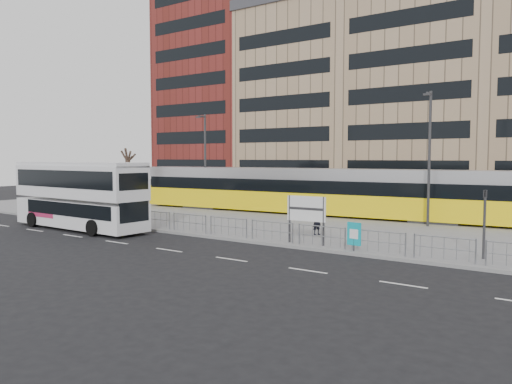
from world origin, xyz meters
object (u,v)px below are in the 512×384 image
Objects in this scene: pedestrian at (317,220)px; lamp_post_east at (429,153)px; tram at (307,191)px; bare_tree at (127,147)px; double_decker_bus at (79,193)px; traffic_light_east at (485,215)px; traffic_light_west at (130,194)px; station_sign at (306,211)px; lamp_post_west at (205,158)px; ad_panel at (354,234)px.

lamp_post_east reaches higher than pedestrian.
tram is 17.03m from bare_tree.
double_decker_bus is 24.00m from traffic_light_east.
traffic_light_west is at bearing -126.98° from tram.
bare_tree reaches higher than station_sign.
pedestrian is at bearing 162.54° from traffic_light_east.
lamp_post_east is (3.28, 10.50, 3.05)m from station_sign.
lamp_post_west reaches higher than station_sign.
pedestrian is at bearing 23.96° from double_decker_bus.
bare_tree is at bearing 90.02° from pedestrian.
double_decker_bus reaches higher than station_sign.
traffic_light_west reaches higher than ad_panel.
ad_panel is at bearing -24.58° from traffic_light_west.
ad_panel is at bearing -170.49° from traffic_light_east.
traffic_light_east is (9.34, -1.86, 1.08)m from pedestrian.
ad_panel is at bearing -10.69° from station_sign.
lamp_post_east reaches higher than traffic_light_west.
lamp_post_east reaches higher than tram.
lamp_post_east is at bearing 0.19° from lamp_post_west.
bare_tree is at bearing 158.55° from station_sign.
double_decker_bus is 4.37× the size of station_sign.
tram is at bearing 116.17° from station_sign.
lamp_post_east is at bearing 94.90° from ad_panel.
tram is at bearing 62.34° from double_decker_bus.
station_sign is 8.48m from traffic_light_east.
double_decker_bus is 3.55× the size of traffic_light_west.
lamp_post_west is (-1.61, 9.82, 2.53)m from traffic_light_west.
traffic_light_east reaches higher than pedestrian.
double_decker_bus is 15.53m from pedestrian.
traffic_light_east is at bearing 22.77° from ad_panel.
lamp_post_west is at bearing 21.62° from bare_tree.
double_decker_bus is 17.33m from tram.
lamp_post_east reaches higher than ad_panel.
lamp_post_east is 26.21m from bare_tree.
lamp_post_west reaches higher than traffic_light_east.
bare_tree reaches higher than pedestrian.
tram reaches higher than traffic_light_east.
ad_panel is 5.12m from pedestrian.
station_sign is 0.81× the size of traffic_light_west.
lamp_post_west reaches higher than double_decker_bus.
tram is 17.38× the size of pedestrian.
bare_tree reaches higher than traffic_light_west.
ad_panel is at bearing 9.39° from double_decker_bus.
tram is at bearing 11.21° from lamp_post_west.
tram is 10.04× the size of traffic_light_east.
traffic_light_west is 1.00× the size of traffic_light_east.
lamp_post_west is (-0.67, 13.28, 2.29)m from double_decker_bus.
ad_panel is 27.30m from bare_tree.
ad_panel is 5.86m from traffic_light_east.
traffic_light_west and traffic_light_east have the same top height.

